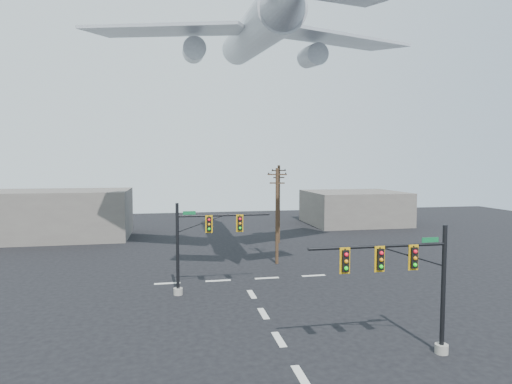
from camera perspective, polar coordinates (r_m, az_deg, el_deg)
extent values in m
plane|color=black|center=(24.20, 3.07, -19.04)|extent=(120.00, 120.00, 0.00)
cube|color=beige|center=(20.71, 6.01, -23.20)|extent=(0.40, 2.00, 0.01)
cube|color=beige|center=(24.20, 3.07, -19.02)|extent=(0.40, 2.00, 0.01)
cube|color=beige|center=(27.83, 0.98, -15.89)|extent=(0.40, 2.00, 0.01)
cube|color=beige|center=(31.55, -0.57, -13.47)|extent=(0.40, 2.00, 0.01)
cube|color=beige|center=(34.91, -11.76, -11.83)|extent=(2.00, 0.40, 0.01)
cube|color=beige|center=(35.07, -5.07, -11.69)|extent=(2.00, 0.40, 0.01)
cube|color=beige|center=(35.69, 1.46, -11.40)|extent=(2.00, 0.40, 0.01)
cube|color=beige|center=(36.74, 7.68, -10.98)|extent=(2.00, 0.40, 0.01)
cylinder|color=gray|center=(24.37, 23.49, -18.62)|extent=(0.64, 0.64, 0.46)
cylinder|color=black|center=(23.41, 23.70, -11.86)|extent=(0.22, 0.22, 6.42)
cylinder|color=black|center=(21.13, 16.04, -6.99)|extent=(6.96, 0.15, 0.15)
cylinder|color=black|center=(22.07, 20.07, -8.06)|extent=(3.65, 0.07, 0.07)
cube|color=black|center=(21.96, 20.26, -8.20)|extent=(0.31, 0.27, 1.01)
cube|color=#C38D0B|center=(21.98, 20.23, -8.19)|extent=(0.50, 0.04, 1.24)
sphere|color=#FA0D22|center=(21.77, 20.49, -7.45)|extent=(0.18, 0.18, 0.18)
sphere|color=orange|center=(21.83, 20.47, -8.28)|extent=(0.18, 0.18, 0.18)
sphere|color=#0DD713|center=(21.90, 20.45, -9.10)|extent=(0.18, 0.18, 0.18)
cube|color=black|center=(21.12, 16.18, -8.59)|extent=(0.31, 0.27, 1.01)
cube|color=#C38D0B|center=(21.14, 16.16, -8.58)|extent=(0.50, 0.04, 1.24)
sphere|color=#FA0D22|center=(20.92, 16.39, -7.82)|extent=(0.18, 0.18, 0.18)
sphere|color=orange|center=(20.99, 16.37, -8.67)|extent=(0.18, 0.18, 0.18)
sphere|color=#0DD713|center=(21.06, 16.36, -9.53)|extent=(0.18, 0.18, 0.18)
cube|color=black|center=(20.40, 11.78, -8.96)|extent=(0.31, 0.27, 1.01)
cube|color=#C38D0B|center=(20.42, 11.76, -8.95)|extent=(0.50, 0.04, 1.24)
sphere|color=#FA0D22|center=(20.19, 11.96, -8.17)|extent=(0.18, 0.18, 0.18)
sphere|color=orange|center=(20.26, 11.95, -9.05)|extent=(0.18, 0.18, 0.18)
sphere|color=#0DD713|center=(20.34, 11.94, -9.93)|extent=(0.18, 0.18, 0.18)
cube|color=#0D5C2D|center=(22.36, 22.21, -5.93)|extent=(0.87, 0.04, 0.24)
cylinder|color=gray|center=(31.91, -10.34, -12.90)|extent=(0.66, 0.66, 0.47)
cylinder|color=black|center=(31.17, -10.41, -7.51)|extent=(0.23, 0.23, 6.59)
cylinder|color=black|center=(31.00, -4.26, -3.11)|extent=(6.69, 0.15, 0.15)
cylinder|color=black|center=(30.93, -7.35, -4.20)|extent=(3.53, 0.08, 0.08)
cube|color=black|center=(30.83, -6.29, -4.27)|extent=(0.32, 0.28, 1.04)
cube|color=#C38D0B|center=(30.85, -6.29, -4.27)|extent=(0.52, 0.04, 1.27)
sphere|color=#FA0D22|center=(30.63, -6.27, -3.70)|extent=(0.19, 0.19, 0.19)
sphere|color=orange|center=(30.67, -6.27, -4.31)|extent=(0.19, 0.19, 0.19)
sphere|color=#0DD713|center=(30.72, -6.26, -4.92)|extent=(0.19, 0.19, 0.19)
cube|color=black|center=(31.09, -2.18, -4.18)|extent=(0.32, 0.28, 1.04)
cube|color=#C38D0B|center=(31.11, -2.19, -4.18)|extent=(0.52, 0.04, 1.27)
sphere|color=#FA0D22|center=(30.89, -2.14, -3.62)|extent=(0.19, 0.19, 0.19)
sphere|color=orange|center=(30.93, -2.13, -4.22)|extent=(0.19, 0.19, 0.19)
sphere|color=#0DD713|center=(30.98, -2.13, -4.83)|extent=(0.19, 0.19, 0.19)
cube|color=#0D5C2D|center=(30.73, -8.89, -2.76)|extent=(0.89, 0.04, 0.24)
cylinder|color=#402A1B|center=(39.81, 2.82, -3.24)|extent=(0.30, 0.30, 8.96)
cube|color=#402A1B|center=(39.52, 2.84, 2.35)|extent=(1.73, 0.69, 0.12)
cube|color=#402A1B|center=(39.55, 2.84, 1.20)|extent=(1.36, 0.56, 0.12)
cylinder|color=black|center=(39.59, 1.69, 2.50)|extent=(0.10, 0.10, 0.12)
cylinder|color=black|center=(39.51, 2.84, 2.50)|extent=(0.10, 0.10, 0.12)
cylinder|color=black|center=(39.45, 4.00, 2.49)|extent=(0.10, 0.10, 0.12)
cylinder|color=#402A1B|center=(50.23, 3.05, -1.64)|extent=(0.31, 0.31, 9.15)
cube|color=#402A1B|center=(50.00, 3.06, 2.88)|extent=(1.82, 0.57, 0.12)
cube|color=#402A1B|center=(50.02, 3.06, 1.94)|extent=(1.43, 0.47, 0.12)
cylinder|color=black|center=(49.61, 2.23, 3.00)|extent=(0.10, 0.10, 0.12)
cylinder|color=black|center=(50.00, 3.07, 3.00)|extent=(0.10, 0.10, 0.12)
cylinder|color=black|center=(50.39, 3.89, 3.01)|extent=(0.10, 0.10, 0.12)
cylinder|color=black|center=(44.57, 1.96, 2.58)|extent=(2.71, 10.15, 0.03)
cylinder|color=black|center=(44.96, 3.97, 2.59)|extent=(2.76, 10.15, 0.03)
cylinder|color=silver|center=(40.18, -0.29, 20.32)|extent=(3.59, 21.56, 6.08)
cone|color=silver|center=(52.91, -2.88, 18.15)|extent=(3.43, 5.15, 3.95)
cube|color=silver|center=(38.10, -11.87, 20.37)|extent=(14.42, 10.20, 0.87)
cube|color=silver|center=(40.71, 11.24, 19.29)|extent=(14.45, 9.99, 0.87)
cylinder|color=silver|center=(38.80, -8.28, 18.19)|extent=(1.93, 3.61, 2.32)
cylinder|color=silver|center=(40.62, 7.52, 17.55)|extent=(1.93, 3.61, 2.32)
cube|color=#635E58|center=(58.79, -25.31, -2.74)|extent=(18.00, 10.00, 6.00)
cube|color=#635E58|center=(67.80, 12.93, -2.04)|extent=(14.00, 12.00, 5.00)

